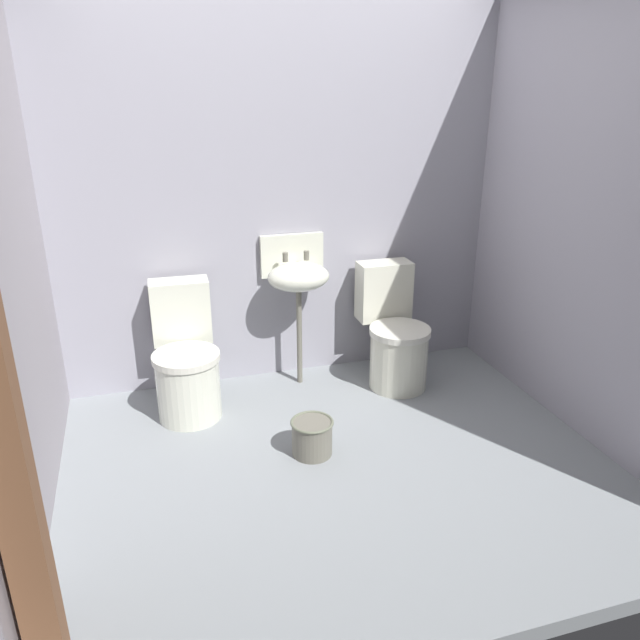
# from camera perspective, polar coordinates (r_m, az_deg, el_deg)

# --- Properties ---
(ground_plane) EXTENTS (3.28, 2.61, 0.08)m
(ground_plane) POSITION_cam_1_polar(r_m,az_deg,el_deg) (3.51, 1.34, -12.94)
(ground_plane) COLOR gray
(wall_back) EXTENTS (3.28, 0.10, 2.49)m
(wall_back) POSITION_cam_1_polar(r_m,az_deg,el_deg) (4.06, -3.66, 11.58)
(wall_back) COLOR #9B99A5
(wall_back) RESTS_ON ground
(wall_right) EXTENTS (0.10, 2.41, 2.49)m
(wall_right) POSITION_cam_1_polar(r_m,az_deg,el_deg) (3.79, 23.26, 9.17)
(wall_right) COLOR #A19DAB
(wall_right) RESTS_ON ground
(toilet_left) EXTENTS (0.41, 0.60, 0.78)m
(toilet_left) POSITION_cam_1_polar(r_m,az_deg,el_deg) (3.86, -12.23, -3.86)
(toilet_left) COLOR silver
(toilet_left) RESTS_ON ground
(toilet_right) EXTENTS (0.40, 0.59, 0.78)m
(toilet_right) POSITION_cam_1_polar(r_m,az_deg,el_deg) (4.16, 6.85, -1.56)
(toilet_right) COLOR silver
(toilet_right) RESTS_ON ground
(sink) EXTENTS (0.42, 0.35, 0.99)m
(sink) POSITION_cam_1_polar(r_m,az_deg,el_deg) (3.99, -2.09, 4.17)
(sink) COLOR slate
(sink) RESTS_ON ground
(bucket) EXTENTS (0.24, 0.24, 0.20)m
(bucket) POSITION_cam_1_polar(r_m,az_deg,el_deg) (3.45, -0.73, -10.67)
(bucket) COLOR slate
(bucket) RESTS_ON ground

